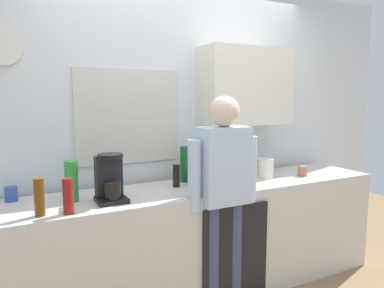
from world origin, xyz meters
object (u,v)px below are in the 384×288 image
(bottle_clear_soda, at_px, (72,181))
(mixing_bowl, at_px, (203,180))
(potted_plant, at_px, (245,160))
(storage_canister, at_px, (265,168))
(bottle_red_vinegar, at_px, (68,196))
(coffee_maker, at_px, (110,180))
(cup_blue_mug, at_px, (11,194))
(cup_terracotta_mug, at_px, (303,171))
(person_at_sink, at_px, (223,186))
(bottle_olive_oil, at_px, (226,168))
(bottle_dark_sauce, at_px, (176,176))
(bottle_green_wine, at_px, (185,164))
(bottle_amber_beer, at_px, (39,197))

(bottle_clear_soda, height_order, mixing_bowl, bottle_clear_soda)
(potted_plant, bearing_deg, bottle_clear_soda, -173.08)
(storage_canister, bearing_deg, bottle_red_vinegar, -171.93)
(coffee_maker, bearing_deg, bottle_red_vinegar, -152.08)
(bottle_red_vinegar, bearing_deg, cup_blue_mug, 123.48)
(mixing_bowl, bearing_deg, potted_plant, 18.35)
(bottle_clear_soda, xyz_separation_m, cup_terracotta_mug, (1.98, -0.12, -0.09))
(mixing_bowl, xyz_separation_m, person_at_sink, (-0.02, -0.34, 0.02))
(coffee_maker, xyz_separation_m, bottle_olive_oil, (0.98, 0.07, -0.02))
(bottle_clear_soda, xyz_separation_m, mixing_bowl, (1.03, 0.01, -0.10))
(bottle_clear_soda, distance_m, person_at_sink, 1.06)
(cup_blue_mug, distance_m, storage_canister, 2.01)
(bottle_red_vinegar, bearing_deg, bottle_dark_sauce, 19.52)
(bottle_olive_oil, height_order, bottle_clear_soda, bottle_clear_soda)
(cup_terracotta_mug, height_order, mixing_bowl, cup_terracotta_mug)
(bottle_dark_sauce, xyz_separation_m, storage_canister, (0.83, -0.07, -0.01))
(bottle_green_wine, relative_size, potted_plant, 1.30)
(bottle_green_wine, bearing_deg, cup_terracotta_mug, -15.59)
(coffee_maker, bearing_deg, person_at_sink, -16.06)
(bottle_green_wine, distance_m, person_at_sink, 0.51)
(bottle_dark_sauce, bearing_deg, bottle_amber_beer, -165.18)
(bottle_clear_soda, height_order, bottle_green_wine, bottle_green_wine)
(bottle_dark_sauce, relative_size, mixing_bowl, 0.82)
(bottle_clear_soda, xyz_separation_m, person_at_sink, (1.01, -0.33, -0.08))
(bottle_green_wine, xyz_separation_m, potted_plant, (0.63, 0.02, -0.02))
(cup_terracotta_mug, distance_m, person_at_sink, 0.99)
(coffee_maker, distance_m, bottle_amber_beer, 0.47)
(bottle_clear_soda, height_order, bottle_dark_sauce, bottle_clear_soda)
(bottle_dark_sauce, height_order, bottle_green_wine, bottle_green_wine)
(cup_terracotta_mug, distance_m, potted_plant, 0.52)
(bottle_clear_soda, height_order, cup_terracotta_mug, bottle_clear_soda)
(storage_canister, bearing_deg, potted_plant, 107.38)
(potted_plant, bearing_deg, bottle_red_vinegar, -164.32)
(coffee_maker, relative_size, mixing_bowl, 1.50)
(cup_terracotta_mug, relative_size, potted_plant, 0.40)
(cup_terracotta_mug, bearing_deg, bottle_clear_soda, 176.43)
(bottle_olive_oil, height_order, potted_plant, bottle_olive_oil)
(bottle_olive_oil, height_order, bottle_green_wine, bottle_green_wine)
(cup_blue_mug, distance_m, mixing_bowl, 1.41)
(bottle_red_vinegar, bearing_deg, person_at_sink, -3.42)
(bottle_red_vinegar, bearing_deg, bottle_clear_soda, 76.60)
(cup_blue_mug, relative_size, mixing_bowl, 0.45)
(cup_terracotta_mug, xyz_separation_m, person_at_sink, (-0.97, -0.21, 0.02))
(person_at_sink, bearing_deg, bottle_olive_oil, 54.22)
(bottle_red_vinegar, relative_size, potted_plant, 0.96)
(bottle_green_wine, bearing_deg, cup_blue_mug, 178.80)
(potted_plant, bearing_deg, person_at_sink, -136.98)
(coffee_maker, height_order, bottle_clear_soda, coffee_maker)
(cup_blue_mug, distance_m, potted_plant, 1.93)
(bottle_red_vinegar, bearing_deg, bottle_olive_oil, 10.22)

